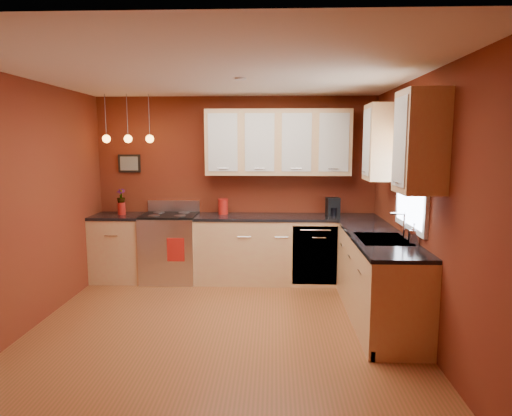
{
  "coord_description": "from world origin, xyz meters",
  "views": [
    {
      "loc": [
        0.55,
        -4.47,
        1.94
      ],
      "look_at": [
        0.33,
        1.0,
        1.16
      ],
      "focal_mm": 32.0,
      "sensor_mm": 36.0,
      "label": 1
    }
  ],
  "objects_px": {
    "red_canister": "(223,206)",
    "soap_pump": "(414,233)",
    "gas_range": "(170,247)",
    "sink": "(383,241)",
    "coffee_maker": "(333,207)"
  },
  "relations": [
    {
      "from": "red_canister",
      "to": "soap_pump",
      "type": "xyz_separation_m",
      "value": [
        2.12,
        -1.86,
        -0.0
      ]
    },
    {
      "from": "gas_range",
      "to": "red_canister",
      "type": "relative_size",
      "value": 5.04
    },
    {
      "from": "sink",
      "to": "gas_range",
      "type": "bearing_deg",
      "value": 150.22
    },
    {
      "from": "red_canister",
      "to": "coffee_maker",
      "type": "distance_m",
      "value": 1.55
    },
    {
      "from": "coffee_maker",
      "to": "gas_range",
      "type": "bearing_deg",
      "value": 170.94
    },
    {
      "from": "red_canister",
      "to": "coffee_maker",
      "type": "relative_size",
      "value": 0.87
    },
    {
      "from": "gas_range",
      "to": "soap_pump",
      "type": "relative_size",
      "value": 5.19
    },
    {
      "from": "sink",
      "to": "coffee_maker",
      "type": "distance_m",
      "value": 1.59
    },
    {
      "from": "sink",
      "to": "soap_pump",
      "type": "height_order",
      "value": "sink"
    },
    {
      "from": "sink",
      "to": "coffee_maker",
      "type": "height_order",
      "value": "sink"
    },
    {
      "from": "red_canister",
      "to": "coffee_maker",
      "type": "height_order",
      "value": "coffee_maker"
    },
    {
      "from": "gas_range",
      "to": "coffee_maker",
      "type": "bearing_deg",
      "value": 1.26
    },
    {
      "from": "gas_range",
      "to": "soap_pump",
      "type": "distance_m",
      "value": 3.4
    },
    {
      "from": "soap_pump",
      "to": "red_canister",
      "type": "bearing_deg",
      "value": 138.79
    },
    {
      "from": "sink",
      "to": "coffee_maker",
      "type": "bearing_deg",
      "value": 102.08
    }
  ]
}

